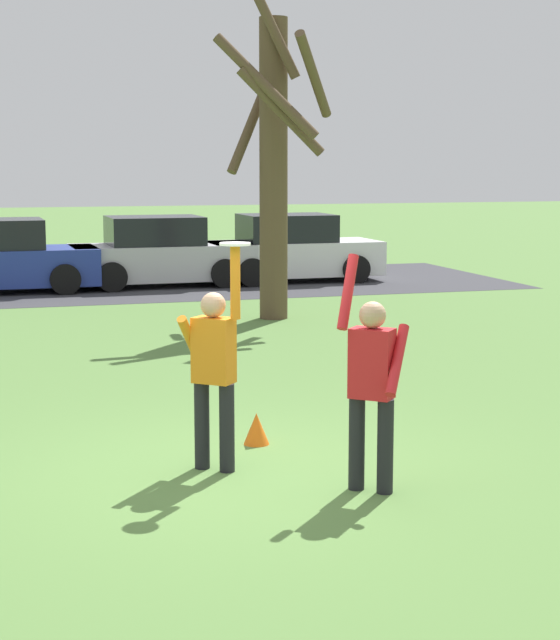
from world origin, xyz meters
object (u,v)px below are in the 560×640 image
Objects in this scene: parked_car_silver at (160,254)px; person_catcher at (214,365)px; person_defender at (372,380)px; parked_car_white at (291,251)px; bare_tree_tall at (274,155)px; frisbee_disc at (235,244)px; field_cone_orange at (256,429)px.

person_catcher is at bearing -98.96° from parked_car_silver.
person_defender is at bearing -94.35° from parked_car_silver.
person_defender is at bearing 0.00° from person_catcher.
person_catcher is 15.87m from parked_car_white.
person_catcher is 1.02× the size of person_defender.
parked_car_silver is at bearing 123.16° from person_catcher.
person_catcher is at bearing 0.00° from person_defender.
parked_car_white is at bearing -63.29° from person_defender.
bare_tree_tall reaches higher than person_defender.
person_catcher is 1.13m from frisbee_disc.
person_defender is 2.02m from field_cone_orange.
person_catcher reaches higher than parked_car_silver.
bare_tree_tall is (2.10, 10.07, 1.95)m from person_defender.
frisbee_disc is at bearing 0.00° from person_catcher.
field_cone_orange is (-1.59, -14.08, -0.57)m from parked_car_silver.
person_defender is at bearing -41.59° from frisbee_disc.
frisbee_disc is (-0.97, 0.86, 1.11)m from person_defender.
parked_car_silver is at bearing 100.15° from bare_tree_tall.
frisbee_disc is 9.74m from bare_tree_tall.
parked_car_white is 0.71× the size of bare_tree_tall.
person_defender is 0.50× the size of parked_car_silver.
frisbee_disc is 2.18m from field_cone_orange.
person_defender reaches higher than field_cone_orange.
frisbee_disc reaches higher than person_catcher.
field_cone_orange is (-0.53, 1.77, -0.82)m from person_defender.
person_catcher is at bearing -109.65° from bare_tree_tall.
field_cone_orange is at bearing -96.97° from parked_car_silver.
person_catcher is 9.82m from bare_tree_tall.
bare_tree_tall reaches higher than person_catcher.
frisbee_disc is at bearing -115.87° from field_cone_orange.
frisbee_disc is 0.07× the size of parked_car_silver.
parked_car_white is (5.38, 14.93, -0.25)m from person_catcher.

